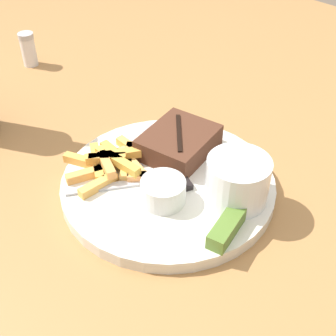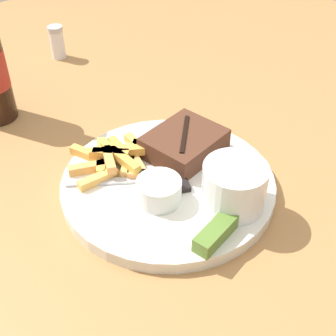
{
  "view_description": "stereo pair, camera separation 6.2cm",
  "coord_description": "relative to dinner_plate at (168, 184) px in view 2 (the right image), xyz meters",
  "views": [
    {
      "loc": [
        -0.34,
        -0.33,
        1.21
      ],
      "look_at": [
        0.0,
        0.0,
        0.81
      ],
      "focal_mm": 50.0,
      "sensor_mm": 36.0,
      "label": 1
    },
    {
      "loc": [
        -0.29,
        -0.37,
        1.21
      ],
      "look_at": [
        0.0,
        0.0,
        0.81
      ],
      "focal_mm": 50.0,
      "sensor_mm": 36.0,
      "label": 2
    }
  ],
  "objects": [
    {
      "name": "salt_shaker",
      "position": [
        0.07,
        0.45,
        0.02
      ],
      "size": [
        0.03,
        0.03,
        0.07
      ],
      "color": "white",
      "rests_on": "dining_table"
    },
    {
      "name": "pickle_spear",
      "position": [
        -0.02,
        -0.12,
        0.02
      ],
      "size": [
        0.07,
        0.04,
        0.02
      ],
      "color": "#567A2D",
      "rests_on": "dinner_plate"
    },
    {
      "name": "coleslaw_cup",
      "position": [
        0.03,
        -0.09,
        0.04
      ],
      "size": [
        0.08,
        0.08,
        0.06
      ],
      "color": "white",
      "rests_on": "dinner_plate"
    },
    {
      "name": "dining_table",
      "position": [
        0.0,
        0.0,
        -0.07
      ],
      "size": [
        1.54,
        1.63,
        0.78
      ],
      "color": "#A87542",
      "rests_on": "ground_plane"
    },
    {
      "name": "dipping_sauce_cup",
      "position": [
        -0.03,
        -0.02,
        0.03
      ],
      "size": [
        0.06,
        0.06,
        0.03
      ],
      "color": "silver",
      "rests_on": "dinner_plate"
    },
    {
      "name": "steak_portion",
      "position": [
        0.05,
        0.03,
        0.03
      ],
      "size": [
        0.12,
        0.11,
        0.03
      ],
      "color": "#512D1E",
      "rests_on": "dinner_plate"
    },
    {
      "name": "fries_pile",
      "position": [
        -0.04,
        0.07,
        0.02
      ],
      "size": [
        0.12,
        0.14,
        0.02
      ],
      "color": "gold",
      "rests_on": "dinner_plate"
    },
    {
      "name": "knife_utensil",
      "position": [
        0.03,
        0.02,
        0.01
      ],
      "size": [
        0.08,
        0.16,
        0.01
      ],
      "rotation": [
        0.0,
        0.0,
        1.18
      ],
      "color": "#B7B7BC",
      "rests_on": "dinner_plate"
    },
    {
      "name": "fork_utensil",
      "position": [
        -0.06,
        0.04,
        0.01
      ],
      "size": [
        0.12,
        0.08,
        0.0
      ],
      "rotation": [
        0.0,
        0.0,
        5.7
      ],
      "color": "#B7B7BC",
      "rests_on": "dinner_plate"
    },
    {
      "name": "dinner_plate",
      "position": [
        0.0,
        0.0,
        0.0
      ],
      "size": [
        0.29,
        0.29,
        0.02
      ],
      "color": "silver",
      "rests_on": "dining_table"
    }
  ]
}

